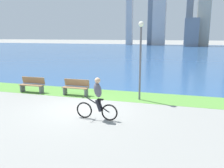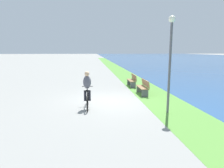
# 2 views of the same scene
# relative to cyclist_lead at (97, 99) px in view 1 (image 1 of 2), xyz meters

# --- Properties ---
(ground_plane) EXTENTS (300.00, 300.00, 0.00)m
(ground_plane) POSITION_rel_cyclist_lead_xyz_m (-1.15, 1.11, -0.84)
(ground_plane) COLOR gray
(grass_strip_bayside) EXTENTS (120.00, 2.27, 0.01)m
(grass_strip_bayside) POSITION_rel_cyclist_lead_xyz_m (-1.15, 3.91, -0.84)
(grass_strip_bayside) COLOR #59933D
(grass_strip_bayside) RESTS_ON ground
(bay_water_surface) EXTENTS (300.00, 73.26, 0.00)m
(bay_water_surface) POSITION_rel_cyclist_lead_xyz_m (-1.15, 41.67, -0.84)
(bay_water_surface) COLOR #2D568C
(bay_water_surface) RESTS_ON ground
(cyclist_lead) EXTENTS (1.75, 0.52, 1.71)m
(cyclist_lead) POSITION_rel_cyclist_lead_xyz_m (0.00, 0.00, 0.00)
(cyclist_lead) COLOR black
(cyclist_lead) RESTS_ON ground
(bench_near_path) EXTENTS (1.50, 0.47, 0.90)m
(bench_near_path) POSITION_rel_cyclist_lead_xyz_m (-5.28, 3.21, -0.39)
(bench_near_path) COLOR olive
(bench_near_path) RESTS_ON ground
(bench_far_along_path) EXTENTS (1.50, 0.47, 0.90)m
(bench_far_along_path) POSITION_rel_cyclist_lead_xyz_m (-2.50, 3.31, -0.39)
(bench_far_along_path) COLOR olive
(bench_far_along_path) RESTS_ON ground
(lamppost_tall) EXTENTS (0.28, 0.28, 4.01)m
(lamppost_tall) POSITION_rel_cyclist_lead_xyz_m (1.10, 3.42, 1.77)
(lamppost_tall) COLOR #595960
(lamppost_tall) RESTS_ON ground
(city_skyline_far_shore) EXTENTS (43.62, 11.05, 27.65)m
(city_skyline_far_shore) POSITION_rel_cyclist_lead_xyz_m (8.62, 70.82, 10.47)
(city_skyline_far_shore) COLOR #B7B7BC
(city_skyline_far_shore) RESTS_ON ground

